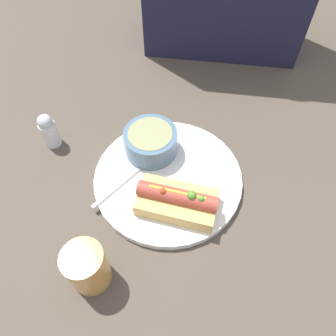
{
  "coord_description": "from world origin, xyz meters",
  "views": [
    {
      "loc": [
        0.05,
        -0.35,
        0.54
      ],
      "look_at": [
        0.0,
        0.0,
        0.04
      ],
      "focal_mm": 35.0,
      "sensor_mm": 36.0,
      "label": 1
    }
  ],
  "objects_px": {
    "hot_dog": "(177,201)",
    "spoon": "(136,171)",
    "salt_shaker": "(49,130)",
    "soup_bowl": "(151,141)",
    "drinking_glass": "(87,267)"
  },
  "relations": [
    {
      "from": "hot_dog",
      "to": "spoon",
      "type": "bearing_deg",
      "value": 151.51
    },
    {
      "from": "spoon",
      "to": "hot_dog",
      "type": "bearing_deg",
      "value": -90.17
    },
    {
      "from": "hot_dog",
      "to": "drinking_glass",
      "type": "height_order",
      "value": "drinking_glass"
    },
    {
      "from": "soup_bowl",
      "to": "drinking_glass",
      "type": "height_order",
      "value": "drinking_glass"
    },
    {
      "from": "spoon",
      "to": "drinking_glass",
      "type": "xyz_separation_m",
      "value": [
        -0.03,
        -0.2,
        0.03
      ]
    },
    {
      "from": "hot_dog",
      "to": "drinking_glass",
      "type": "bearing_deg",
      "value": -124.12
    },
    {
      "from": "spoon",
      "to": "soup_bowl",
      "type": "bearing_deg",
      "value": 15.91
    },
    {
      "from": "spoon",
      "to": "drinking_glass",
      "type": "height_order",
      "value": "drinking_glass"
    },
    {
      "from": "salt_shaker",
      "to": "soup_bowl",
      "type": "bearing_deg",
      "value": -0.54
    },
    {
      "from": "hot_dog",
      "to": "spoon",
      "type": "distance_m",
      "value": 0.11
    },
    {
      "from": "hot_dog",
      "to": "drinking_glass",
      "type": "xyz_separation_m",
      "value": [
        -0.12,
        -0.14,
        0.01
      ]
    },
    {
      "from": "soup_bowl",
      "to": "salt_shaker",
      "type": "height_order",
      "value": "salt_shaker"
    },
    {
      "from": "spoon",
      "to": "drinking_glass",
      "type": "bearing_deg",
      "value": -154.0
    },
    {
      "from": "drinking_glass",
      "to": "soup_bowl",
      "type": "bearing_deg",
      "value": 78.51
    },
    {
      "from": "drinking_glass",
      "to": "spoon",
      "type": "bearing_deg",
      "value": 80.85
    }
  ]
}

